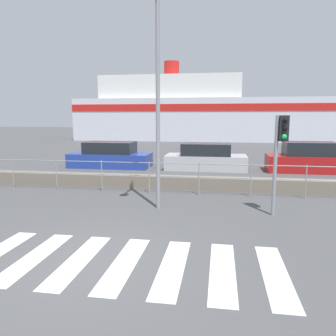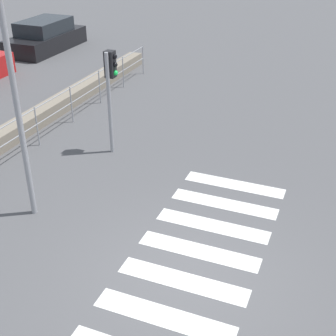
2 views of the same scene
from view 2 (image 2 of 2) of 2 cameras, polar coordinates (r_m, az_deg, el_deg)
name	(u,v)px [view 2 (image 2 of 2)]	position (r m, az deg, el deg)	size (l,w,h in m)	color
ground_plane	(186,276)	(8.71, 2.17, -13.03)	(160.00, 160.00, 0.00)	#4C4C4F
crosswalk	(199,251)	(9.26, 3.81, -10.05)	(5.85, 2.40, 0.01)	silver
traffic_light_far	(110,80)	(12.26, -7.05, 10.64)	(0.34, 0.32, 2.74)	gray
streetlamp	(16,39)	(9.08, -18.01, 14.71)	(0.32, 1.25, 6.11)	gray
parked_car_black	(45,37)	(23.44, -14.71, 15.19)	(4.26, 1.86, 1.39)	black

